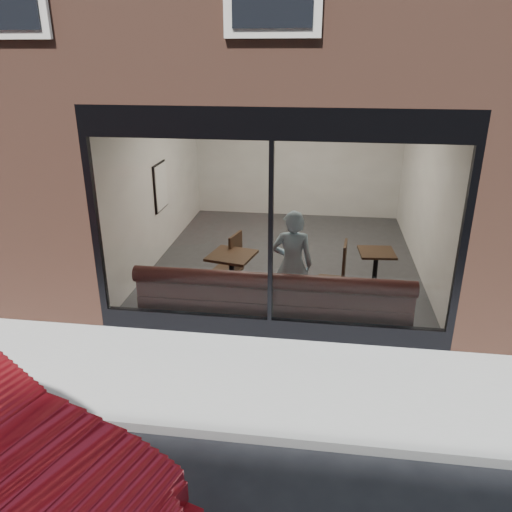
# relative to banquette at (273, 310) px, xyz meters

# --- Properties ---
(ground) EXTENTS (120.00, 120.00, 0.00)m
(ground) POSITION_rel_banquette_xyz_m (0.00, -2.45, -0.23)
(ground) COLOR black
(ground) RESTS_ON ground
(sidewalk_near) EXTENTS (40.00, 2.00, 0.01)m
(sidewalk_near) POSITION_rel_banquette_xyz_m (0.00, -1.45, -0.22)
(sidewalk_near) COLOR gray
(sidewalk_near) RESTS_ON ground
(kerb_near) EXTENTS (40.00, 0.10, 0.12)m
(kerb_near) POSITION_rel_banquette_xyz_m (0.00, -2.50, -0.17)
(kerb_near) COLOR gray
(kerb_near) RESTS_ON ground
(host_building_pier_left) EXTENTS (2.50, 12.00, 3.20)m
(host_building_pier_left) POSITION_rel_banquette_xyz_m (-3.75, 5.55, 1.38)
(host_building_pier_left) COLOR brown
(host_building_pier_left) RESTS_ON ground
(host_building_pier_right) EXTENTS (2.50, 12.00, 3.20)m
(host_building_pier_right) POSITION_rel_banquette_xyz_m (3.75, 5.55, 1.38)
(host_building_pier_right) COLOR brown
(host_building_pier_right) RESTS_ON ground
(host_building_backfill) EXTENTS (5.00, 6.00, 3.20)m
(host_building_backfill) POSITION_rel_banquette_xyz_m (0.00, 8.55, 1.38)
(host_building_backfill) COLOR brown
(host_building_backfill) RESTS_ON ground
(cafe_floor) EXTENTS (6.00, 6.00, 0.00)m
(cafe_floor) POSITION_rel_banquette_xyz_m (0.00, 2.55, -0.21)
(cafe_floor) COLOR #2D2D30
(cafe_floor) RESTS_ON ground
(cafe_ceiling) EXTENTS (6.00, 6.00, 0.00)m
(cafe_ceiling) POSITION_rel_banquette_xyz_m (0.00, 2.55, 2.97)
(cafe_ceiling) COLOR white
(cafe_ceiling) RESTS_ON host_building_upper
(cafe_wall_back) EXTENTS (5.00, 0.00, 5.00)m
(cafe_wall_back) POSITION_rel_banquette_xyz_m (0.00, 5.54, 1.37)
(cafe_wall_back) COLOR silver
(cafe_wall_back) RESTS_ON ground
(cafe_wall_left) EXTENTS (0.00, 6.00, 6.00)m
(cafe_wall_left) POSITION_rel_banquette_xyz_m (-2.49, 2.55, 1.37)
(cafe_wall_left) COLOR silver
(cafe_wall_left) RESTS_ON ground
(cafe_wall_right) EXTENTS (0.00, 6.00, 6.00)m
(cafe_wall_right) POSITION_rel_banquette_xyz_m (2.49, 2.55, 1.37)
(cafe_wall_right) COLOR silver
(cafe_wall_right) RESTS_ON ground
(storefront_kick) EXTENTS (5.00, 0.10, 0.30)m
(storefront_kick) POSITION_rel_banquette_xyz_m (0.00, -0.40, -0.08)
(storefront_kick) COLOR black
(storefront_kick) RESTS_ON ground
(storefront_header) EXTENTS (5.00, 0.10, 0.40)m
(storefront_header) POSITION_rel_banquette_xyz_m (0.00, -0.40, 2.77)
(storefront_header) COLOR black
(storefront_header) RESTS_ON host_building_upper
(storefront_mullion) EXTENTS (0.06, 0.10, 2.50)m
(storefront_mullion) POSITION_rel_banquette_xyz_m (0.00, -0.40, 1.32)
(storefront_mullion) COLOR black
(storefront_mullion) RESTS_ON storefront_kick
(storefront_glass) EXTENTS (4.80, 0.00, 4.80)m
(storefront_glass) POSITION_rel_banquette_xyz_m (0.00, -0.43, 1.33)
(storefront_glass) COLOR white
(storefront_glass) RESTS_ON storefront_kick
(banquette) EXTENTS (4.00, 0.55, 0.45)m
(banquette) POSITION_rel_banquette_xyz_m (0.00, 0.00, 0.00)
(banquette) COLOR #351713
(banquette) RESTS_ON cafe_floor
(person) EXTENTS (0.64, 0.44, 1.70)m
(person) POSITION_rel_banquette_xyz_m (0.25, 0.30, 0.62)
(person) COLOR #A7CBDF
(person) RESTS_ON cafe_floor
(cafe_table_left) EXTENTS (0.83, 0.83, 0.04)m
(cafe_table_left) POSITION_rel_banquette_xyz_m (-0.77, 0.81, 0.52)
(cafe_table_left) COLOR #301E12
(cafe_table_left) RESTS_ON cafe_floor
(cafe_table_right) EXTENTS (0.62, 0.62, 0.04)m
(cafe_table_right) POSITION_rel_banquette_xyz_m (1.59, 1.27, 0.52)
(cafe_table_right) COLOR #301E12
(cafe_table_right) RESTS_ON cafe_floor
(cafe_chair_left) EXTENTS (0.58, 0.58, 0.04)m
(cafe_chair_left) POSITION_rel_banquette_xyz_m (-0.96, 1.31, 0.01)
(cafe_chair_left) COLOR #301E12
(cafe_chair_left) RESTS_ON cafe_floor
(cafe_chair_right) EXTENTS (0.51, 0.51, 0.04)m
(cafe_chair_right) POSITION_rel_banquette_xyz_m (0.87, 1.10, 0.01)
(cafe_chair_right) COLOR #301E12
(cafe_chair_right) RESTS_ON cafe_floor
(wall_poster) EXTENTS (0.02, 0.64, 0.86)m
(wall_poster) POSITION_rel_banquette_xyz_m (-2.45, 2.50, 1.18)
(wall_poster) COLOR white
(wall_poster) RESTS_ON cafe_wall_left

